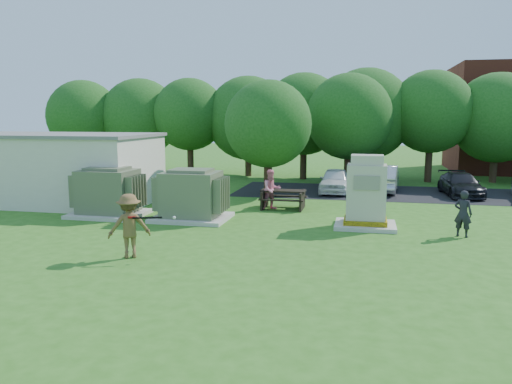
% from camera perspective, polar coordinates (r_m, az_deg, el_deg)
% --- Properties ---
extents(ground, '(120.00, 120.00, 0.00)m').
position_cam_1_polar(ground, '(15.60, -3.19, -6.90)').
color(ground, '#2D6619').
rests_on(ground, ground).
extents(service_building, '(10.00, 5.00, 3.20)m').
position_cam_1_polar(service_building, '(26.36, -22.54, 2.38)').
color(service_building, beige).
rests_on(service_building, ground).
extents(service_building_roof, '(10.20, 5.20, 0.15)m').
position_cam_1_polar(service_building_roof, '(26.24, -22.75, 6.02)').
color(service_building_roof, slate).
rests_on(service_building_roof, service_building).
extents(parking_strip, '(20.00, 6.00, 0.01)m').
position_cam_1_polar(parking_strip, '(28.42, 18.21, -0.22)').
color(parking_strip, '#232326').
rests_on(parking_strip, ground).
extents(transformer_left, '(3.00, 2.40, 2.07)m').
position_cam_1_polar(transformer_left, '(21.95, -16.51, -0.11)').
color(transformer_left, beige).
rests_on(transformer_left, ground).
extents(transformer_right, '(3.00, 2.40, 2.07)m').
position_cam_1_polar(transformer_right, '(20.43, -7.39, -0.45)').
color(transformer_right, beige).
rests_on(transformer_right, ground).
extents(generator_cabinet, '(2.26, 1.85, 2.75)m').
position_cam_1_polar(generator_cabinet, '(19.23, 12.47, -0.45)').
color(generator_cabinet, beige).
rests_on(generator_cabinet, ground).
extents(picnic_table, '(2.01, 1.51, 0.86)m').
position_cam_1_polar(picnic_table, '(22.72, 3.13, -0.58)').
color(picnic_table, black).
rests_on(picnic_table, ground).
extents(batter, '(1.43, 1.25, 1.92)m').
position_cam_1_polar(batter, '(15.28, -14.30, -3.77)').
color(batter, brown).
rests_on(batter, ground).
extents(person_by_generator, '(0.71, 0.60, 1.65)m').
position_cam_1_polar(person_by_generator, '(18.79, 22.59, -2.30)').
color(person_by_generator, black).
rests_on(person_by_generator, ground).
extents(person_at_picnic, '(1.11, 1.05, 1.80)m').
position_cam_1_polar(person_at_picnic, '(22.51, 1.78, 0.29)').
color(person_at_picnic, pink).
rests_on(person_at_picnic, ground).
extents(car_white, '(1.59, 3.91, 1.33)m').
position_cam_1_polar(car_white, '(27.87, 9.02, 1.32)').
color(car_white, white).
rests_on(car_white, ground).
extents(car_silver_a, '(2.03, 4.68, 1.50)m').
position_cam_1_polar(car_silver_a, '(28.65, 14.28, 1.52)').
color(car_silver_a, silver).
rests_on(car_silver_a, ground).
extents(car_dark, '(2.07, 4.31, 1.21)m').
position_cam_1_polar(car_dark, '(28.52, 22.34, 0.81)').
color(car_dark, black).
rests_on(car_dark, ground).
extents(batting_equipment, '(1.32, 0.55, 0.11)m').
position_cam_1_polar(batting_equipment, '(14.87, -12.17, -2.89)').
color(batting_equipment, black).
rests_on(batting_equipment, ground).
extents(tree_row, '(41.30, 13.30, 7.30)m').
position_cam_1_polar(tree_row, '(33.05, 8.51, 8.53)').
color(tree_row, '#47301E').
rests_on(tree_row, ground).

